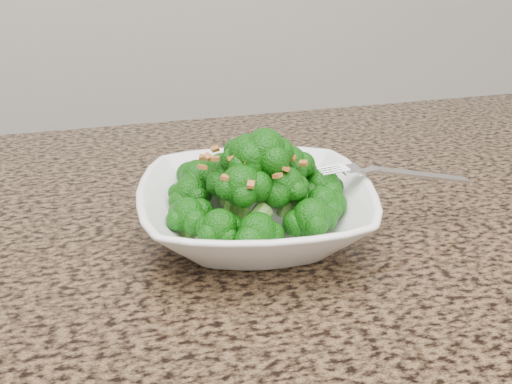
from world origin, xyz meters
name	(u,v)px	position (x,y,z in m)	size (l,w,h in m)	color
granite_counter	(129,339)	(0.00, 0.30, 0.89)	(1.64, 1.04, 0.03)	brown
bowl	(256,212)	(0.14, 0.41, 0.93)	(0.23, 0.23, 0.06)	white
broccoli_pile	(256,150)	(0.14, 0.41, 0.99)	(0.20, 0.20, 0.07)	#115B0A
garlic_topping	(256,109)	(0.14, 0.41, 1.03)	(0.12, 0.12, 0.01)	#B66A2C
fork	(372,170)	(0.26, 0.41, 0.96)	(0.18, 0.03, 0.01)	silver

